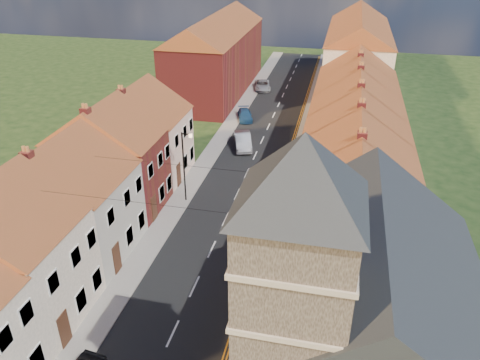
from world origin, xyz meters
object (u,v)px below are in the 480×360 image
at_px(lamppost, 185,163).
at_px(pedestrian_right, 282,256).
at_px(car_distant, 263,85).
at_px(car_mid, 243,141).
at_px(car_far, 245,115).
at_px(church, 357,316).

distance_m(lamppost, pedestrian_right, 11.57).
bearing_deg(car_distant, car_mid, -98.58).
bearing_deg(pedestrian_right, car_far, -90.44).
bearing_deg(car_mid, church, -85.73).
height_order(church, lamppost, church).
height_order(church, car_far, church).
bearing_deg(car_far, lamppost, -109.52).
distance_m(car_mid, car_far, 8.17).
bearing_deg(pedestrian_right, lamppost, -55.37).
height_order(lamppost, car_far, lamppost).
relative_size(church, car_distant, 3.36).
bearing_deg(pedestrian_right, church, 95.94).
relative_size(lamppost, car_far, 1.57).
height_order(car_mid, pedestrian_right, pedestrian_right).
relative_size(lamppost, car_mid, 1.32).
distance_m(church, lamppost, 21.38).
bearing_deg(car_far, car_distant, 72.80).
relative_size(car_far, pedestrian_right, 2.39).
xyz_separation_m(church, car_far, (-12.49, 36.41, -5.32)).
distance_m(lamppost, car_far, 19.97).
xyz_separation_m(lamppost, car_far, (0.68, 19.74, -2.98)).
bearing_deg(car_mid, lamppost, -117.46).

